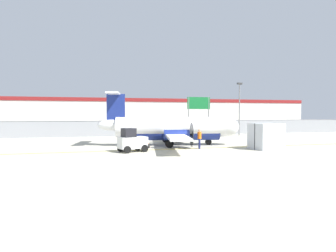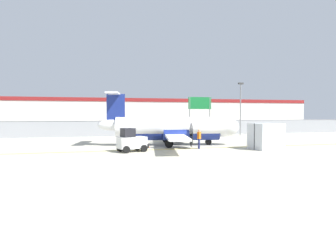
{
  "view_description": "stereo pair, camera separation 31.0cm",
  "coord_description": "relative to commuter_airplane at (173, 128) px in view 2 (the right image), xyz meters",
  "views": [
    {
      "loc": [
        -8.14,
        -22.36,
        3.01
      ],
      "look_at": [
        -0.56,
        6.02,
        1.8
      ],
      "focal_mm": 32.0,
      "sensor_mm": 36.0,
      "label": 1
    },
    {
      "loc": [
        -7.84,
        -22.44,
        3.01
      ],
      "look_at": [
        -0.56,
        6.02,
        1.8
      ],
      "focal_mm": 32.0,
      "sensor_mm": 36.0,
      "label": 2
    }
  ],
  "objects": [
    {
      "name": "ground_plane",
      "position": [
        0.33,
        -2.98,
        -1.6
      ],
      "size": [
        140.0,
        140.0,
        0.01
      ],
      "color": "#B2AD99"
    },
    {
      "name": "perimeter_fence",
      "position": [
        0.33,
        13.02,
        -0.49
      ],
      "size": [
        98.0,
        0.1,
        2.1
      ],
      "color": "gray",
      "rests_on": "ground"
    },
    {
      "name": "parking_lot_strip",
      "position": [
        0.33,
        24.52,
        -1.54
      ],
      "size": [
        98.0,
        17.0,
        0.12
      ],
      "color": "#38383A",
      "rests_on": "ground"
    },
    {
      "name": "background_building",
      "position": [
        0.33,
        43.01,
        1.66
      ],
      "size": [
        91.0,
        8.1,
        6.5
      ],
      "color": "beige",
      "rests_on": "ground"
    },
    {
      "name": "commuter_airplane",
      "position": [
        0.0,
        0.0,
        0.0
      ],
      "size": [
        13.52,
        16.02,
        4.92
      ],
      "rotation": [
        0.0,
        0.0,
        -0.19
      ],
      "color": "white",
      "rests_on": "ground"
    },
    {
      "name": "baggage_tug",
      "position": [
        -4.49,
        -3.93,
        -0.75
      ],
      "size": [
        2.56,
        1.95,
        1.88
      ],
      "rotation": [
        0.0,
        0.0,
        0.31
      ],
      "color": "silver",
      "rests_on": "ground"
    },
    {
      "name": "ground_crew_worker",
      "position": [
        1.41,
        -3.3,
        -0.65
      ],
      "size": [
        0.42,
        0.55,
        1.7
      ],
      "rotation": [
        0.0,
        0.0,
        5.98
      ],
      "color": "#191E4C",
      "rests_on": "ground"
    },
    {
      "name": "cargo_container",
      "position": [
        6.8,
        -4.98,
        -0.5
      ],
      "size": [
        2.66,
        2.32,
        2.2
      ],
      "rotation": [
        0.0,
        0.0,
        0.14
      ],
      "color": "silver",
      "rests_on": "ground"
    },
    {
      "name": "traffic_cone_near_left",
      "position": [
        -2.7,
        -1.29,
        -1.29
      ],
      "size": [
        0.36,
        0.36,
        0.64
      ],
      "color": "orange",
      "rests_on": "ground"
    },
    {
      "name": "traffic_cone_near_right",
      "position": [
        -4.71,
        -0.71,
        -1.29
      ],
      "size": [
        0.36,
        0.36,
        0.64
      ],
      "color": "orange",
      "rests_on": "ground"
    },
    {
      "name": "parked_car_0",
      "position": [
        -14.27,
        20.02,
        -0.71
      ],
      "size": [
        4.36,
        2.37,
        1.58
      ],
      "rotation": [
        0.0,
        0.0,
        -0.11
      ],
      "color": "#19662D",
      "rests_on": "parking_lot_strip"
    },
    {
      "name": "parked_car_1",
      "position": [
        -10.62,
        27.3,
        -0.71
      ],
      "size": [
        4.32,
        2.27,
        1.58
      ],
      "rotation": [
        0.0,
        0.0,
        0.08
      ],
      "color": "#19662D",
      "rests_on": "parking_lot_strip"
    },
    {
      "name": "parked_car_2",
      "position": [
        -6.92,
        20.07,
        -0.71
      ],
      "size": [
        4.22,
        2.04,
        1.58
      ],
      "rotation": [
        0.0,
        0.0,
        3.13
      ],
      "color": "red",
      "rests_on": "parking_lot_strip"
    },
    {
      "name": "parked_car_3",
      "position": [
        -1.02,
        29.02,
        -0.71
      ],
      "size": [
        4.21,
        2.01,
        1.58
      ],
      "rotation": [
        0.0,
        0.0,
        -0.0
      ],
      "color": "slate",
      "rests_on": "parking_lot_strip"
    },
    {
      "name": "parked_car_4",
      "position": [
        2.61,
        27.02,
        -0.71
      ],
      "size": [
        4.34,
        2.3,
        1.58
      ],
      "rotation": [
        0.0,
        0.0,
        3.23
      ],
      "color": "silver",
      "rests_on": "parking_lot_strip"
    },
    {
      "name": "parked_car_5",
      "position": [
        6.99,
        30.56,
        -0.71
      ],
      "size": [
        4.29,
        2.19,
        1.58
      ],
      "rotation": [
        0.0,
        0.0,
        3.2
      ],
      "color": "black",
      "rests_on": "parking_lot_strip"
    },
    {
      "name": "parked_car_6",
      "position": [
        9.97,
        24.93,
        -0.71
      ],
      "size": [
        4.29,
        2.2,
        1.58
      ],
      "rotation": [
        0.0,
        0.0,
        3.08
      ],
      "color": "slate",
      "rests_on": "parking_lot_strip"
    },
    {
      "name": "parked_car_7",
      "position": [
        14.19,
        22.6,
        -0.71
      ],
      "size": [
        4.22,
        2.04,
        1.58
      ],
      "rotation": [
        0.0,
        0.0,
        0.01
      ],
      "color": "slate",
      "rests_on": "parking_lot_strip"
    },
    {
      "name": "apron_light_pole",
      "position": [
        12.36,
        10.01,
        2.7
      ],
      "size": [
        0.7,
        0.3,
        7.27
      ],
      "color": "slate",
      "rests_on": "ground"
    },
    {
      "name": "highway_sign",
      "position": [
        8.24,
        14.88,
        2.54
      ],
      "size": [
        3.6,
        0.14,
        5.5
      ],
      "color": "slate",
      "rests_on": "ground"
    }
  ]
}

